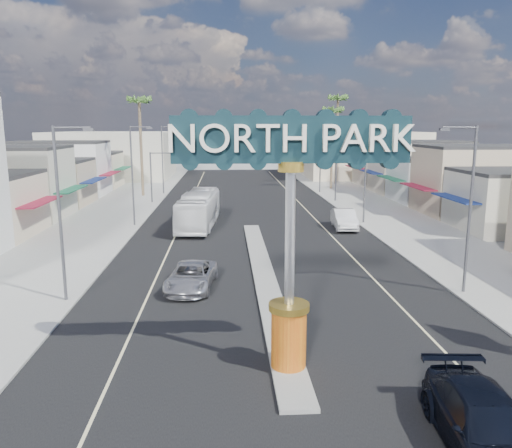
{
  "coord_description": "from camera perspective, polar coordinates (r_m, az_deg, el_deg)",
  "views": [
    {
      "loc": [
        -2.26,
        -15.18,
        8.95
      ],
      "look_at": [
        -0.71,
        10.1,
        3.99
      ],
      "focal_mm": 35.0,
      "sensor_mm": 36.0,
      "label": 1
    }
  ],
  "objects": [
    {
      "name": "streetlight_r_far",
      "position": [
        68.48,
        7.25,
        7.76
      ],
      "size": [
        2.03,
        0.22,
        9.0
      ],
      "color": "#47474C",
      "rests_on": "ground"
    },
    {
      "name": "streetlight_r_mid",
      "position": [
        47.09,
        12.22,
        6.11
      ],
      "size": [
        2.03,
        0.22,
        9.0
      ],
      "color": "#47474C",
      "rests_on": "ground"
    },
    {
      "name": "sidewalk_right",
      "position": [
        48.84,
        16.01,
        0.17
      ],
      "size": [
        8.0,
        120.0,
        0.12
      ],
      "primitive_type": "cube",
      "color": "gray",
      "rests_on": "ground"
    },
    {
      "name": "suv_right",
      "position": [
        16.13,
        24.85,
        -20.23
      ],
      "size": [
        2.83,
        5.95,
        1.68
      ],
      "primitive_type": "imported",
      "rotation": [
        0.0,
        0.0,
        -0.09
      ],
      "color": "black",
      "rests_on": "ground"
    },
    {
      "name": "sidewalk_left",
      "position": [
        47.52,
        -17.74,
        -0.22
      ],
      "size": [
        8.0,
        120.0,
        0.12
      ],
      "primitive_type": "cube",
      "color": "gray",
      "rests_on": "ground"
    },
    {
      "name": "palm_left_far",
      "position": [
        66.11,
        -13.2,
        13.02
      ],
      "size": [
        2.6,
        2.6,
        13.1
      ],
      "color": "brown",
      "rests_on": "ground"
    },
    {
      "name": "storefront_row_left",
      "position": [
        62.39,
        -23.96,
        4.67
      ],
      "size": [
        12.0,
        42.0,
        6.0
      ],
      "primitive_type": "cube",
      "color": "beige",
      "rests_on": "ground"
    },
    {
      "name": "streetlight_l_mid",
      "position": [
        46.08,
        -13.78,
        5.94
      ],
      "size": [
        2.03,
        0.22,
        9.0
      ],
      "color": "#47474C",
      "rests_on": "ground"
    },
    {
      "name": "palm_right_mid",
      "position": [
        72.82,
        8.79,
        12.27
      ],
      "size": [
        2.6,
        2.6,
        12.1
      ],
      "color": "brown",
      "rests_on": "ground"
    },
    {
      "name": "traffic_signal_right",
      "position": [
        60.45,
        7.47,
        6.56
      ],
      "size": [
        5.09,
        0.45,
        6.0
      ],
      "color": "#47474C",
      "rests_on": "ground"
    },
    {
      "name": "streetlight_r_near",
      "position": [
        28.47,
        23.04,
        2.36
      ],
      "size": [
        2.03,
        0.22,
        9.0
      ],
      "color": "#47474C",
      "rests_on": "ground"
    },
    {
      "name": "backdrop_far_left",
      "position": [
        92.45,
        -15.98,
        7.6
      ],
      "size": [
        20.0,
        20.0,
        8.0
      ],
      "primitive_type": "cube",
      "color": "#B7B29E",
      "rests_on": "ground"
    },
    {
      "name": "road",
      "position": [
        46.11,
        -0.63,
        -0.09
      ],
      "size": [
        20.0,
        120.0,
        0.01
      ],
      "primitive_type": "cube",
      "color": "black",
      "rests_on": "ground"
    },
    {
      "name": "car_parked_right",
      "position": [
        44.97,
        10.04,
        0.55
      ],
      "size": [
        2.22,
        5.33,
        1.71
      ],
      "primitive_type": "imported",
      "rotation": [
        0.0,
        0.0,
        -0.08
      ],
      "color": "silver",
      "rests_on": "ground"
    },
    {
      "name": "storefront_row_right",
      "position": [
        64.11,
        20.78,
        5.05
      ],
      "size": [
        12.0,
        42.0,
        6.0
      ],
      "primitive_type": "cube",
      "color": "#B7B29E",
      "rests_on": "ground"
    },
    {
      "name": "streetlight_l_far",
      "position": [
        67.79,
        -10.52,
        7.63
      ],
      "size": [
        2.03,
        0.22,
        9.0
      ],
      "color": "#47474C",
      "rests_on": "ground"
    },
    {
      "name": "gateway_sign",
      "position": [
        17.57,
        3.95,
        1.16
      ],
      "size": [
        8.2,
        1.5,
        9.15
      ],
      "color": "red",
      "rests_on": "median_island"
    },
    {
      "name": "backdrop_far_right",
      "position": [
        93.52,
        11.64,
        7.83
      ],
      "size": [
        20.0,
        20.0,
        8.0
      ],
      "primitive_type": "cube",
      "color": "beige",
      "rests_on": "ground"
    },
    {
      "name": "traffic_signal_left",
      "position": [
        59.76,
        -10.21,
        6.43
      ],
      "size": [
        5.09,
        0.45,
        6.0
      ],
      "color": "#47474C",
      "rests_on": "ground"
    },
    {
      "name": "median_island",
      "position": [
        30.58,
        0.89,
        -5.77
      ],
      "size": [
        1.3,
        30.0,
        0.16
      ],
      "primitive_type": "cube",
      "color": "gray",
      "rests_on": "ground"
    },
    {
      "name": "suv_left",
      "position": [
        28.23,
        -7.39,
        -5.95
      ],
      "size": [
        2.99,
        5.43,
        1.44
      ],
      "primitive_type": "imported",
      "rotation": [
        0.0,
        0.0,
        -0.12
      ],
      "color": "#ABAAAF",
      "rests_on": "ground"
    },
    {
      "name": "city_bus",
      "position": [
        45.28,
        -6.55,
        1.66
      ],
      "size": [
        3.6,
        11.57,
        3.17
      ],
      "primitive_type": "imported",
      "rotation": [
        0.0,
        0.0,
        -0.08
      ],
      "color": "white",
      "rests_on": "ground"
    },
    {
      "name": "palm_right_far",
      "position": [
        79.16,
        9.35,
        13.44
      ],
      "size": [
        2.6,
        2.6,
        14.1
      ],
      "color": "brown",
      "rests_on": "ground"
    },
    {
      "name": "streetlight_l_near",
      "position": [
        26.76,
        -21.26,
        1.99
      ],
      "size": [
        2.03,
        0.22,
        9.0
      ],
      "color": "#47474C",
      "rests_on": "ground"
    },
    {
      "name": "ground",
      "position": [
        46.11,
        -0.63,
        -0.1
      ],
      "size": [
        160.0,
        160.0,
        0.0
      ],
      "primitive_type": "plane",
      "color": "gray",
      "rests_on": "ground"
    }
  ]
}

